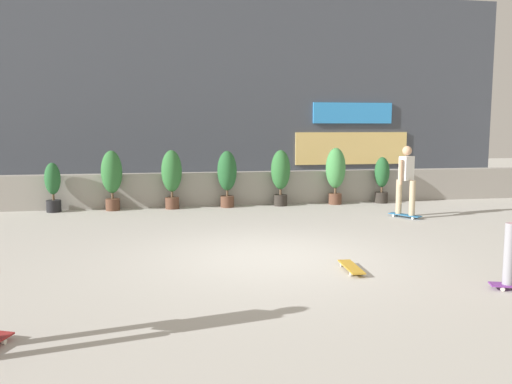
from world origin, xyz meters
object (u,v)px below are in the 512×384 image
Objects in this scene: potted_plant_0 at (53,185)px; potted_plant_4 at (281,173)px; potted_plant_1 at (112,176)px; potted_plant_2 at (172,175)px; potted_plant_6 at (382,178)px; skateboard_near_camera at (351,267)px; potted_plant_3 at (227,175)px; potted_plant_5 at (336,171)px; skater_far_right at (406,178)px.

potted_plant_4 reaches higher than potted_plant_0.
potted_plant_1 is 1.52m from potted_plant_2.
skateboard_near_camera is at bearing -117.11° from potted_plant_6.
potted_plant_3 is 0.96× the size of potted_plant_5.
skateboard_near_camera is (-3.40, -6.63, -0.66)m from potted_plant_6.
skater_far_right is 2.09× the size of skateboard_near_camera.
potted_plant_1 is 1.02× the size of potted_plant_4.
potted_plant_4 reaches higher than skateboard_near_camera.
skater_far_right is (-0.47, -2.41, 0.22)m from potted_plant_6.
potted_plant_2 is at bearing 155.83° from skater_far_right.
potted_plant_1 is 1.90× the size of skateboard_near_camera.
potted_plant_0 is 8.81m from potted_plant_6.
potted_plant_1 is 7.31m from skater_far_right.
potted_plant_1 is (1.44, 0.00, 0.22)m from potted_plant_0.
potted_plant_2 is (1.52, -0.00, -0.00)m from potted_plant_1.
potted_plant_6 reaches higher than skateboard_near_camera.
skateboard_near_camera is (0.99, -6.63, -0.81)m from potted_plant_3.
skateboard_near_camera is (2.45, -6.63, -0.84)m from potted_plant_2.
potted_plant_4 is 2.93m from potted_plant_6.
potted_plant_2 is 1.02× the size of potted_plant_3.
potted_plant_0 is 5.88m from potted_plant_4.
potted_plant_5 is 6.99m from skateboard_near_camera.
skater_far_right is (3.92, -2.41, 0.07)m from potted_plant_3.
skater_far_right reaches higher than potted_plant_5.
potted_plant_4 is 0.89× the size of skater_far_right.
potted_plant_3 is 1.85× the size of skateboard_near_camera.
potted_plant_2 is 1.46m from potted_plant_3.
potted_plant_5 reaches higher than potted_plant_3.
potted_plant_1 is at bearing 0.00° from potted_plant_0.
potted_plant_4 is at bearing 135.55° from skater_far_right.
skater_far_right is at bearing -24.17° from potted_plant_2.
potted_plant_4 is (1.46, 0.00, 0.01)m from potted_plant_3.
potted_plant_2 reaches higher than potted_plant_4.
potted_plant_0 is 1.54× the size of skateboard_near_camera.
potted_plant_1 reaches higher than skateboard_near_camera.
skater_far_right is at bearing -19.30° from potted_plant_1.
potted_plant_2 reaches higher than potted_plant_6.
skater_far_right is 5.21m from skateboard_near_camera.
potted_plant_0 is 0.74× the size of skater_far_right.
potted_plant_3 is 1.16× the size of potted_plant_6.
potted_plant_4 is at bearing 0.00° from potted_plant_0.
potted_plant_6 is 1.60× the size of skateboard_near_camera.
potted_plant_2 reaches higher than potted_plant_0.
skateboard_near_camera is at bearing -81.48° from potted_plant_3.
potted_plant_3 reaches higher than potted_plant_6.
potted_plant_0 is 0.82× the size of potted_plant_4.
potted_plant_6 is 2.47m from skater_far_right.
skater_far_right reaches higher than potted_plant_0.
potted_plant_0 is at bearing 180.00° from potted_plant_2.
potted_plant_3 is 4.39m from potted_plant_6.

